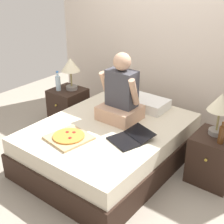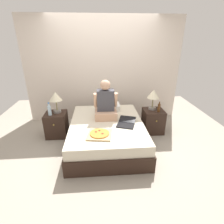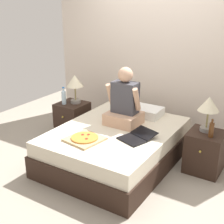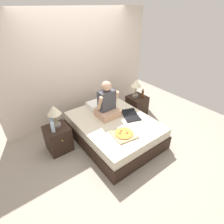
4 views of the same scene
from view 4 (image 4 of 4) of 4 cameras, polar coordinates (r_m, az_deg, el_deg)
ground_plane at (r=3.91m, az=0.57°, el=-8.49°), size 5.79×5.79×0.00m
wall_back at (r=4.28m, az=-10.39°, el=13.96°), size 3.79×0.12×2.50m
bed at (r=3.76m, az=0.59°, el=-5.74°), size 1.45×1.89×0.48m
nightstand_left at (r=3.66m, az=-17.14°, el=-8.25°), size 0.44×0.47×0.53m
lamp_on_left_nightstand at (r=3.37m, az=-18.42°, el=0.17°), size 0.26×0.26×0.45m
water_bottle at (r=3.35m, az=-18.82°, el=-4.63°), size 0.07×0.07×0.28m
nightstand_right at (r=4.61m, az=8.06°, el=2.05°), size 0.44×0.47×0.53m
lamp_on_right_nightstand at (r=4.36m, az=7.89°, el=8.94°), size 0.26×0.26×0.45m
beer_bottle at (r=4.42m, az=9.96°, el=5.84°), size 0.06×0.06×0.23m
pillow at (r=4.08m, az=-4.27°, el=2.62°), size 0.52×0.34×0.12m
person_seated at (r=3.61m, az=-1.60°, el=2.66°), size 0.47×0.40×0.78m
laptop at (r=3.72m, az=6.35°, el=-1.41°), size 0.44×0.50×0.07m
pizza_box at (r=3.23m, az=3.91°, el=-7.24°), size 0.46×0.46×0.04m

